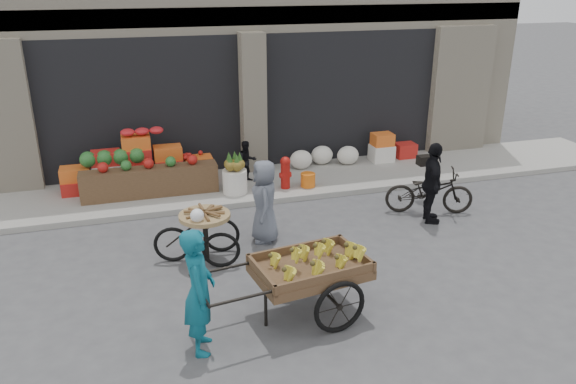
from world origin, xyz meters
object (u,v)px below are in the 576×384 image
object	(u,v)px
pineapple_bin	(235,181)
orange_bucket	(308,180)
banana_cart	(307,266)
tricycle_cart	(205,229)
fire_hydrant	(285,171)
vendor_grey	(264,201)
cyclist	(432,183)
bicycle	(429,191)
vendor_woman	(199,291)
seated_person	(247,161)

from	to	relation	value
pineapple_bin	orange_bucket	world-z (taller)	pineapple_bin
banana_cart	tricycle_cart	bearing A→B (deg)	109.85
fire_hydrant	vendor_grey	size ratio (longest dim) A/B	0.47
cyclist	vendor_grey	bearing A→B (deg)	107.39
vendor_grey	bicycle	bearing A→B (deg)	103.10
bicycle	vendor_grey	bearing A→B (deg)	114.18
banana_cart	vendor_woman	world-z (taller)	vendor_woman
fire_hydrant	vendor_grey	bearing A→B (deg)	-115.30
banana_cart	vendor_woman	size ratio (longest dim) A/B	1.60
pineapple_bin	vendor_woman	xyz separation A→B (m)	(-1.44, -4.97, 0.47)
banana_cart	vendor_grey	xyz separation A→B (m)	(0.04, 2.48, -0.03)
tricycle_cart	seated_person	bearing A→B (deg)	77.02
pineapple_bin	bicycle	size ratio (longest dim) A/B	0.30
pineapple_bin	vendor_grey	bearing A→B (deg)	-87.26
fire_hydrant	tricycle_cart	distance (m)	3.33
seated_person	vendor_grey	xyz separation A→B (m)	(-0.30, -2.76, 0.16)
bicycle	cyclist	bearing A→B (deg)	172.92
pineapple_bin	orange_bucket	distance (m)	1.61
fire_hydrant	banana_cart	size ratio (longest dim) A/B	0.26
orange_bucket	tricycle_cart	xyz separation A→B (m)	(-2.62, -2.51, 0.30)
vendor_grey	fire_hydrant	bearing A→B (deg)	163.10
orange_bucket	banana_cart	distance (m)	4.82
orange_bucket	cyclist	distance (m)	2.83
seated_person	tricycle_cart	world-z (taller)	seated_person
vendor_grey	banana_cart	bearing A→B (deg)	7.45
pineapple_bin	cyclist	size ratio (longest dim) A/B	0.33
fire_hydrant	vendor_grey	xyz separation A→B (m)	(-1.00, -2.11, 0.25)
fire_hydrant	banana_cart	distance (m)	4.71
pineapple_bin	fire_hydrant	world-z (taller)	fire_hydrant
fire_hydrant	seated_person	size ratio (longest dim) A/B	0.76
pineapple_bin	fire_hydrant	size ratio (longest dim) A/B	0.73
banana_cart	vendor_grey	distance (m)	2.48
banana_cart	cyclist	xyz separation A→B (m)	(3.28, 2.36, 0.01)
tricycle_cart	vendor_grey	xyz separation A→B (m)	(1.13, 0.45, 0.18)
pineapple_bin	cyclist	bearing A→B (deg)	-34.30
fire_hydrant	orange_bucket	size ratio (longest dim) A/B	2.22
pineapple_bin	tricycle_cart	distance (m)	2.81
vendor_woman	cyclist	size ratio (longest dim) A/B	1.07
pineapple_bin	vendor_woman	size ratio (longest dim) A/B	0.31
seated_person	bicycle	distance (m)	4.00
tricycle_cart	bicycle	xyz separation A→B (m)	(4.56, 0.74, -0.11)
orange_bucket	bicycle	bearing A→B (deg)	-42.52
bicycle	seated_person	bearing A→B (deg)	71.20
orange_bucket	vendor_woman	xyz separation A→B (m)	(-3.04, -4.87, 0.57)
tricycle_cart	vendor_grey	bearing A→B (deg)	32.86
fire_hydrant	orange_bucket	bearing A→B (deg)	-5.71
tricycle_cart	cyclist	xyz separation A→B (m)	(4.36, 0.34, 0.22)
pineapple_bin	fire_hydrant	distance (m)	1.11
fire_hydrant	bicycle	distance (m)	3.05
tricycle_cart	fire_hydrant	bearing A→B (deg)	61.27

